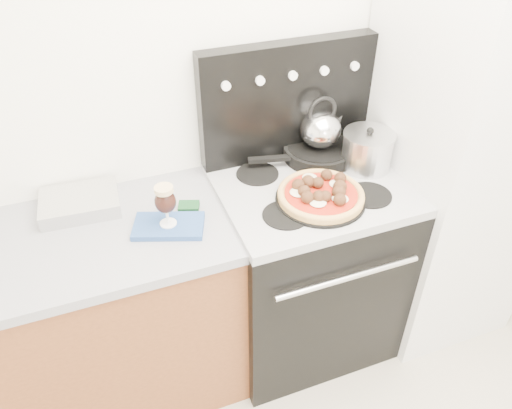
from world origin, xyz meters
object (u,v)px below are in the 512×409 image
fridge (457,150)px  oven_mitt (169,226)px  stove_body (305,269)px  tea_kettle (321,126)px  base_cabinet (58,334)px  pizza_pan (320,199)px  stock_pot (367,151)px  beer_glass (166,206)px  pizza (321,193)px  skillet (319,152)px

fridge → oven_mitt: (-1.31, -0.02, -0.04)m
stove_body → tea_kettle: tea_kettle is taller
base_cabinet → pizza_pan: bearing=-7.1°
base_cabinet → stock_pot: 1.49m
beer_glass → pizza: bearing=-6.5°
skillet → stock_pot: stock_pot is taller
fridge → pizza_pan: (-0.72, -0.08, -0.02)m
stove_body → pizza_pan: size_ratio=2.49×
fridge → pizza: bearing=-173.2°
oven_mitt → beer_glass: size_ratio=1.53×
stove_body → pizza_pan: pizza_pan is taller
stove_body → oven_mitt: 0.77m
stove_body → fridge: fridge is taller
pizza → tea_kettle: size_ratio=1.72×
stove_body → fridge: (0.70, -0.03, 0.51)m
fridge → tea_kettle: fridge is taller
tea_kettle → pizza_pan: bearing=-134.1°
pizza_pan → tea_kettle: bearing=64.9°
beer_glass → stove_body: bearing=4.0°
fridge → skillet: size_ratio=6.11×
stove_body → beer_glass: (-0.61, -0.04, 0.57)m
oven_mitt → stock_pot: stock_pot is taller
tea_kettle → stock_pot: bearing=-61.2°
stove_body → beer_glass: bearing=-176.0°
base_cabinet → pizza: (1.09, -0.13, 0.53)m
stove_body → fridge: bearing=-2.0°
pizza → tea_kettle: 0.34m
base_cabinet → stove_body: 1.11m
stove_body → skillet: 0.55m
oven_mitt → tea_kettle: bearing=17.1°
skillet → tea_kettle: bearing=0.0°
stove_body → pizza: 0.53m
beer_glass → skillet: (0.73, 0.22, -0.06)m
skillet → pizza_pan: bearing=-115.1°
tea_kettle → base_cabinet: bearing=168.2°
base_cabinet → stock_pot: bearing=0.7°
beer_glass → pizza_pan: size_ratio=0.48×
stove_body → tea_kettle: bearing=56.3°
stove_body → stock_pot: size_ratio=4.22×
oven_mitt → pizza: pizza is taller
base_cabinet → oven_mitt: 0.70m
base_cabinet → pizza_pan: 1.20m
stove_body → skillet: (0.12, 0.18, 0.51)m
skillet → tea_kettle: size_ratio=1.59×
beer_glass → oven_mitt: bearing=0.0°
base_cabinet → fridge: bearing=-1.6°
base_cabinet → stove_body: size_ratio=1.65×
base_cabinet → tea_kettle: (1.23, 0.16, 0.64)m
beer_glass → stock_pot: bearing=5.5°
base_cabinet → pizza_pan: pizza_pan is taller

